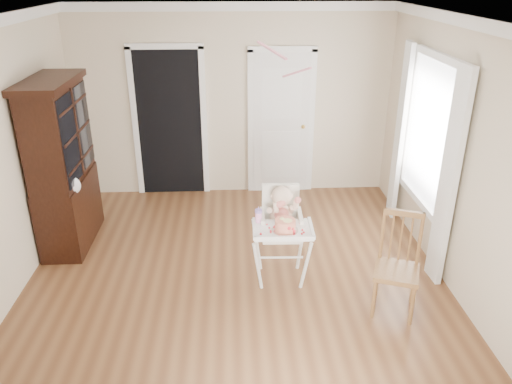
{
  "coord_description": "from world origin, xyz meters",
  "views": [
    {
      "loc": [
        -0.01,
        -4.48,
        3.09
      ],
      "look_at": [
        0.21,
        -0.01,
        1.08
      ],
      "focal_mm": 35.0,
      "sensor_mm": 36.0,
      "label": 1
    }
  ],
  "objects_px": {
    "cake": "(285,225)",
    "china_cabinet": "(63,165)",
    "sippy_cup": "(258,215)",
    "high_chair": "(281,225)",
    "dining_chair": "(397,267)"
  },
  "relations": [
    {
      "from": "cake",
      "to": "china_cabinet",
      "type": "bearing_deg",
      "value": 153.67
    },
    {
      "from": "cake",
      "to": "sippy_cup",
      "type": "distance_m",
      "value": 0.32
    },
    {
      "from": "cake",
      "to": "china_cabinet",
      "type": "relative_size",
      "value": 0.13
    },
    {
      "from": "high_chair",
      "to": "dining_chair",
      "type": "distance_m",
      "value": 1.23
    },
    {
      "from": "cake",
      "to": "sippy_cup",
      "type": "xyz_separation_m",
      "value": [
        -0.25,
        0.2,
        0.01
      ]
    },
    {
      "from": "china_cabinet",
      "to": "high_chair",
      "type": "bearing_deg",
      "value": -20.99
    },
    {
      "from": "dining_chair",
      "to": "cake",
      "type": "bearing_deg",
      "value": -175.5
    },
    {
      "from": "high_chair",
      "to": "cake",
      "type": "relative_size",
      "value": 4.01
    },
    {
      "from": "high_chair",
      "to": "sippy_cup",
      "type": "bearing_deg",
      "value": -159.48
    },
    {
      "from": "high_chair",
      "to": "sippy_cup",
      "type": "distance_m",
      "value": 0.3
    },
    {
      "from": "cake",
      "to": "dining_chair",
      "type": "relative_size",
      "value": 0.26
    },
    {
      "from": "sippy_cup",
      "to": "cake",
      "type": "bearing_deg",
      "value": -38.14
    },
    {
      "from": "sippy_cup",
      "to": "china_cabinet",
      "type": "xyz_separation_m",
      "value": [
        -2.22,
        1.03,
        0.19
      ]
    },
    {
      "from": "china_cabinet",
      "to": "dining_chair",
      "type": "distance_m",
      "value": 3.88
    },
    {
      "from": "cake",
      "to": "dining_chair",
      "type": "bearing_deg",
      "value": -15.72
    }
  ]
}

